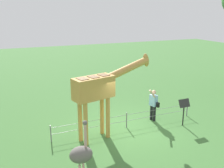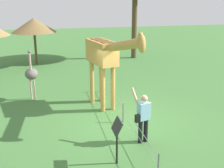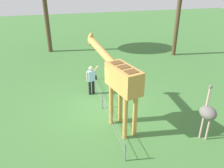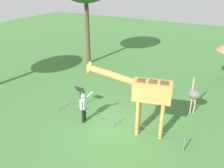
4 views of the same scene
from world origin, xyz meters
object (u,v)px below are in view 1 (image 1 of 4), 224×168
visitor (153,103)px  info_sign (184,107)px  giraffe (101,88)px  ostrich (81,155)px

visitor → info_sign: size_ratio=1.31×
giraffe → info_sign: size_ratio=3.00×
visitor → giraffe: bearing=-168.9°
giraffe → visitor: bearing=11.1°
visitor → ostrich: ostrich is taller
giraffe → ostrich: bearing=-120.6°
visitor → info_sign: bearing=-46.9°
ostrich → info_sign: ostrich is taller
giraffe → info_sign: (3.98, -0.49, -1.24)m
visitor → info_sign: (1.00, -1.07, 0.05)m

